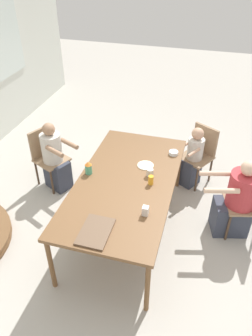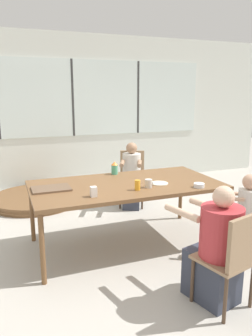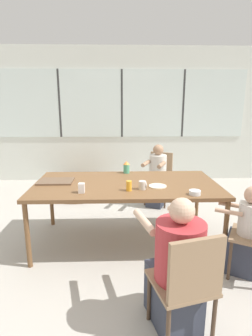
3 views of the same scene
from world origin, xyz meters
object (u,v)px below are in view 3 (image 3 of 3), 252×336
at_px(person_toddler, 246,235).
at_px(juice_glass, 129,186).
at_px(person_woman_green_shirt, 157,178).
at_px(bowl_white_shallow, 195,193).
at_px(sippy_cup, 126,167).
at_px(person_man_blue_shirt, 176,271).
at_px(milk_carton_small, 82,188).
at_px(chair_for_woman_green_shirt, 160,173).
at_px(folded_table_stack, 80,188).
at_px(chair_for_man_blue_shirt, 188,280).
at_px(coffee_mug, 143,185).

xyz_separation_m(person_toddler, juice_glass, (-1.11, 0.38, 0.38)).
relative_size(person_woman_green_shirt, bowl_white_shallow, 8.76).
bearing_deg(sippy_cup, person_man_blue_shirt, -79.96).
height_order(person_woman_green_shirt, milk_carton_small, person_woman_green_shirt).
bearing_deg(person_woman_green_shirt, milk_carton_small, 80.91).
bearing_deg(chair_for_woman_green_shirt, juice_glass, 94.57).
height_order(person_toddler, bowl_white_shallow, person_toddler).
bearing_deg(bowl_white_shallow, person_man_blue_shirt, -113.53).
height_order(bowl_white_shallow, folded_table_stack, bowl_white_shallow).
xyz_separation_m(sippy_cup, milk_carton_small, (-0.49, -0.79, -0.03)).
relative_size(juice_glass, bowl_white_shallow, 0.94).
xyz_separation_m(chair_for_man_blue_shirt, sippy_cup, (-0.35, 1.88, 0.33)).
bearing_deg(coffee_mug, person_man_blue_shirt, -81.50).
xyz_separation_m(sippy_cup, folded_table_stack, (-0.85, 1.48, -0.77)).
bearing_deg(chair_for_man_blue_shirt, person_woman_green_shirt, 71.66).
relative_size(person_man_blue_shirt, folded_table_stack, 0.73).
bearing_deg(folded_table_stack, person_woman_green_shirt, -28.66).
height_order(sippy_cup, milk_carton_small, sippy_cup).
height_order(chair_for_woman_green_shirt, person_man_blue_shirt, person_man_blue_shirt).
xyz_separation_m(chair_for_woman_green_shirt, person_woman_green_shirt, (-0.07, -0.15, -0.05)).
bearing_deg(chair_for_man_blue_shirt, folded_table_stack, 95.15).
bearing_deg(folded_table_stack, milk_carton_small, -81.00).
xyz_separation_m(chair_for_man_blue_shirt, milk_carton_small, (-0.84, 1.09, 0.29)).
bearing_deg(chair_for_woman_green_shirt, person_man_blue_shirt, 108.28).
height_order(chair_for_man_blue_shirt, bowl_white_shallow, chair_for_man_blue_shirt).
distance_m(chair_for_man_blue_shirt, juice_glass, 1.23).
xyz_separation_m(chair_for_man_blue_shirt, folded_table_stack, (-1.20, 3.37, -0.44)).
xyz_separation_m(person_man_blue_shirt, person_toddler, (0.81, 0.59, -0.04)).
distance_m(chair_for_man_blue_shirt, person_woman_green_shirt, 2.62).
distance_m(person_woman_green_shirt, sippy_cup, 0.97).
bearing_deg(person_woman_green_shirt, sippy_cup, 78.98).
bearing_deg(person_woman_green_shirt, chair_for_man_blue_shirt, 110.77).
height_order(chair_for_man_blue_shirt, sippy_cup, sippy_cup).
bearing_deg(milk_carton_small, coffee_mug, 8.35).
distance_m(chair_for_woman_green_shirt, person_woman_green_shirt, 0.17).
bearing_deg(bowl_white_shallow, person_woman_green_shirt, 94.94).
bearing_deg(sippy_cup, juice_glass, -89.85).
relative_size(chair_for_man_blue_shirt, coffee_mug, 9.23).
xyz_separation_m(chair_for_woman_green_shirt, chair_for_man_blue_shirt, (-0.25, -2.77, 0.00)).
height_order(chair_for_woman_green_shirt, person_toddler, person_toddler).
xyz_separation_m(juice_glass, folded_table_stack, (-0.85, 2.22, -0.74)).
height_order(person_toddler, folded_table_stack, person_toddler).
relative_size(chair_for_woman_green_shirt, sippy_cup, 5.24).
relative_size(chair_for_man_blue_shirt, person_man_blue_shirt, 0.82).
distance_m(coffee_mug, bowl_white_shallow, 0.55).
height_order(chair_for_woman_green_shirt, sippy_cup, sippy_cup).
height_order(coffee_mug, sippy_cup, sippy_cup).
distance_m(chair_for_woman_green_shirt, chair_for_man_blue_shirt, 2.78).
bearing_deg(milk_carton_small, chair_for_man_blue_shirt, -52.54).
relative_size(coffee_mug, folded_table_stack, 0.07).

